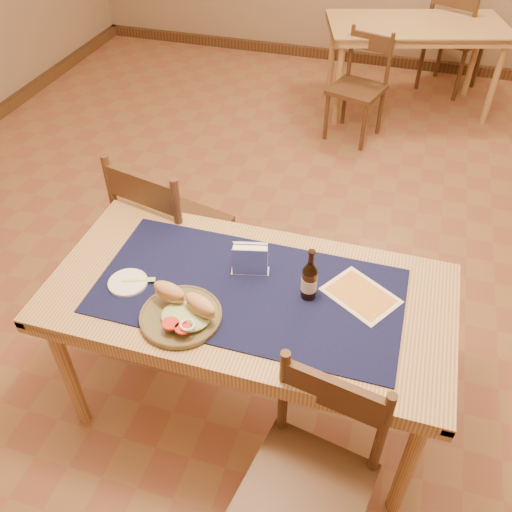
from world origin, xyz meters
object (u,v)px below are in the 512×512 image
(main_table, at_px, (249,305))
(chair_main_far, at_px, (171,230))
(napkin_holder, at_px, (250,260))
(back_table, at_px, (416,34))
(beer_bottle, at_px, (309,280))
(chair_main_near, at_px, (310,479))
(sandwich_plate, at_px, (183,312))

(main_table, height_order, chair_main_far, chair_main_far)
(napkin_holder, bearing_deg, main_table, -76.04)
(back_table, height_order, napkin_holder, napkin_holder)
(napkin_holder, bearing_deg, back_table, 82.15)
(main_table, height_order, beer_bottle, beer_bottle)
(chair_main_near, relative_size, sandwich_plate, 2.87)
(chair_main_near, bearing_deg, back_table, 89.49)
(back_table, xyz_separation_m, sandwich_plate, (-0.61, -3.54, 0.12))
(sandwich_plate, height_order, napkin_holder, napkin_holder)
(sandwich_plate, height_order, beer_bottle, beer_bottle)
(chair_main_far, relative_size, sandwich_plate, 3.17)
(chair_main_near, distance_m, napkin_holder, 0.84)
(main_table, distance_m, chair_main_near, 0.69)
(chair_main_near, distance_m, beer_bottle, 0.70)
(back_table, distance_m, beer_bottle, 3.31)
(napkin_holder, bearing_deg, beer_bottle, -14.76)
(back_table, xyz_separation_m, napkin_holder, (-0.45, -3.23, 0.15))
(back_table, bearing_deg, beer_bottle, -93.28)
(back_table, relative_size, sandwich_plate, 5.14)
(chair_main_far, relative_size, chair_main_near, 1.10)
(main_table, distance_m, beer_bottle, 0.29)
(sandwich_plate, bearing_deg, chair_main_far, 118.45)
(back_table, bearing_deg, napkin_holder, -97.85)
(beer_bottle, bearing_deg, chair_main_near, -74.89)
(back_table, relative_size, chair_main_near, 1.79)
(chair_main_far, bearing_deg, back_table, 70.20)
(chair_main_near, xyz_separation_m, sandwich_plate, (-0.58, 0.33, 0.33))
(main_table, bearing_deg, chair_main_far, 138.24)
(main_table, xyz_separation_m, back_table, (0.42, 3.33, 0.00))
(beer_bottle, bearing_deg, chair_main_far, 149.10)
(back_table, height_order, chair_main_near, chair_main_near)
(beer_bottle, distance_m, napkin_holder, 0.27)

